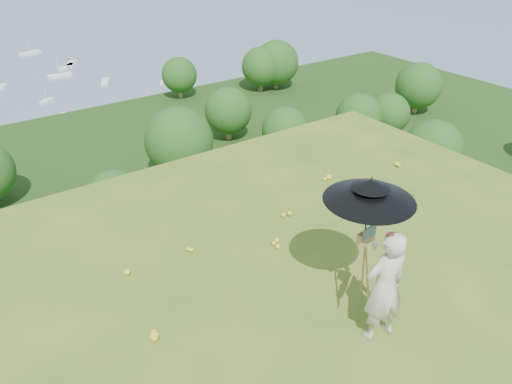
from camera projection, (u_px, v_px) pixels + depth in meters
ground at (350, 339)px, 7.43m from camera, size 14.00×14.00×0.00m
forest_slope at (56, 335)px, 46.61m from camera, size 140.00×56.00×22.00m
slope_trees at (21, 207)px, 39.73m from camera, size 110.00×50.00×6.00m
wildflowers at (339, 326)px, 7.58m from camera, size 10.00×10.50×0.12m
painter at (385, 287)px, 7.06m from camera, size 0.74×0.56×1.85m
field_easel at (362, 268)px, 7.62m from camera, size 0.63×0.63×1.60m
sun_umbrella at (368, 209)px, 7.13m from camera, size 1.41×1.41×1.05m
painter_cap at (393, 236)px, 6.63m from camera, size 0.20×0.24×0.10m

